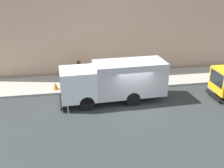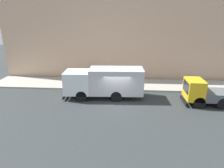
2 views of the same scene
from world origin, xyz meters
TOP-DOWN VIEW (x-y plane):
  - ground at (0.00, 0.00)m, footprint 80.00×80.00m
  - sidewalk at (5.04, 0.00)m, footprint 4.07×30.00m
  - building_facade at (7.57, 0.00)m, footprint 0.50×30.00m
  - large_utility_truck at (1.15, 1.28)m, footprint 2.67×7.75m
  - small_flatbed_truck at (0.18, -8.00)m, footprint 2.16×4.68m
  - pedestrian_walking at (6.41, 3.55)m, footprint 0.45×0.45m
  - traffic_cone_orange at (3.74, 5.60)m, footprint 0.40×0.40m
  - street_sign_post at (3.42, 1.25)m, footprint 0.44×0.08m

SIDE VIEW (x-z plane):
  - ground at x=0.00m, z-range 0.00..0.00m
  - sidewalk at x=5.04m, z-range 0.00..0.16m
  - traffic_cone_orange at x=3.74m, z-range 0.16..0.72m
  - pedestrian_walking at x=6.41m, z-range 0.21..1.81m
  - small_flatbed_truck at x=0.18m, z-range -0.06..2.26m
  - street_sign_post at x=3.42m, z-range 0.38..2.78m
  - large_utility_truck at x=1.15m, z-range 0.18..3.13m
  - building_facade at x=7.57m, z-range 0.00..11.38m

